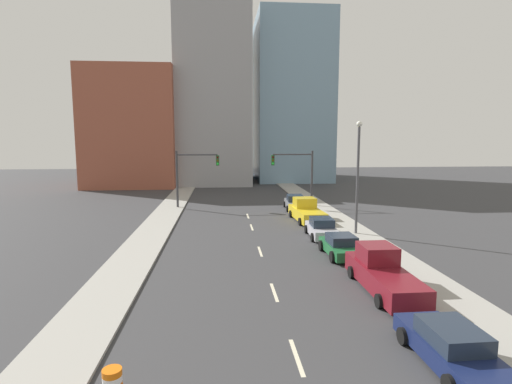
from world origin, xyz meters
The scene contains 19 objects.
sidewalk_left centered at (-8.09, 45.95, 0.07)m, with size 2.89×91.90×0.14m.
sidewalk_right centered at (8.09, 45.95, 0.07)m, with size 2.89×91.90×0.14m.
lane_stripe_at_8m centered at (0.00, 7.87, 0.00)m, with size 0.16×2.40×0.01m, color beige.
lane_stripe_at_14m centered at (0.00, 13.77, 0.00)m, with size 0.16×2.40×0.01m, color beige.
lane_stripe_at_21m centered at (0.00, 20.99, 0.00)m, with size 0.16×2.40×0.01m, color beige.
lane_stripe_at_28m centered at (0.00, 28.43, 0.00)m, with size 0.16×2.40×0.01m, color beige.
lane_stripe_at_33m centered at (0.00, 33.47, 0.00)m, with size 0.16×2.40×0.01m, color beige.
building_brick_left centered at (-16.55, 63.10, 9.23)m, with size 14.00×16.00×18.47m.
building_office_center centered at (-3.65, 67.10, 14.26)m, with size 12.00×20.00×28.52m.
building_glass_right centered at (10.34, 71.10, 14.52)m, with size 13.00×20.00×29.04m.
traffic_signal_left centered at (-5.99, 38.65, 4.06)m, with size 4.69×0.35×6.22m.
traffic_signal_right centered at (6.17, 38.65, 4.06)m, with size 4.69×0.35×6.22m.
street_lamp centered at (7.97, 25.05, 5.10)m, with size 0.44×0.44×8.84m.
sedan_navy centered at (5.00, 6.92, 0.63)m, with size 2.16×4.80×1.37m.
pickup_truck_maroon centered at (5.41, 13.68, 0.85)m, with size 2.23×6.30×2.09m.
sedan_green centered at (5.10, 19.52, 0.64)m, with size 2.19×4.24×1.38m.
sedan_silver centered at (5.09, 24.54, 0.68)m, with size 2.25×4.45×1.49m.
pickup_truck_yellow centered at (5.28, 30.94, 0.82)m, with size 2.68×6.07×2.03m.
sedan_gray centered at (5.31, 36.91, 0.70)m, with size 2.33×4.79×1.54m.
Camera 1 is at (-2.51, -4.86, 7.45)m, focal length 28.00 mm.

